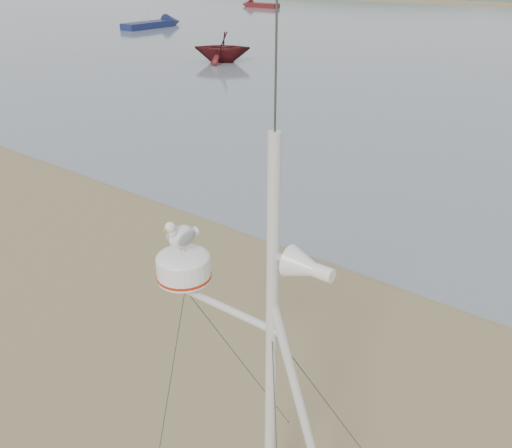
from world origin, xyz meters
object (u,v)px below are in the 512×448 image
Objects in this scene: boat_red at (222,33)px; dinghy_red_far at (256,5)px; mast_rig at (262,428)px; sailboat_blue_near at (160,23)px.

dinghy_red_far is (-20.61, 29.90, -1.27)m from boat_red.
mast_rig is 1.66× the size of boat_red.
mast_rig is at bearing 8.88° from boat_red.
boat_red is 0.61× the size of dinghy_red_far.
mast_rig is at bearing -52.48° from dinghy_red_far.
sailboat_blue_near reaches higher than mast_rig.
sailboat_blue_near is (5.51, -20.22, 0.01)m from dinghy_red_far.
sailboat_blue_near is at bearing 137.76° from mast_rig.
sailboat_blue_near reaches higher than boat_red.
mast_rig is 0.85× the size of sailboat_blue_near.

